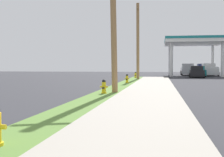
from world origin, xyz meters
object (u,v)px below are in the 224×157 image
object	(u,v)px
car_teal_by_far_pump	(198,72)
truck_navy_at_far_bay	(202,70)
truck_white_on_apron	(209,70)
fire_hydrant_second	(104,87)
utility_pole_midground	(113,17)
fire_hydrant_third	(127,79)
truck_silver_at_forecourt	(187,70)
utility_pole_background	(138,41)
car_black_by_near_pump	(196,72)
fire_hydrant_fourth	(135,75)

from	to	relation	value
car_teal_by_far_pump	truck_navy_at_far_bay	bearing A→B (deg)	79.31
truck_white_on_apron	fire_hydrant_second	bearing A→B (deg)	-107.38
utility_pole_midground	truck_navy_at_far_bay	xyz separation A→B (m)	(10.04, 40.14, -3.29)
fire_hydrant_second	truck_navy_at_far_bay	distance (m)	42.19
fire_hydrant_third	fire_hydrant_second	bearing A→B (deg)	-90.51
truck_silver_at_forecourt	truck_navy_at_far_bay	distance (m)	4.77
utility_pole_background	fire_hydrant_second	bearing A→B (deg)	-91.58
car_black_by_near_pump	truck_navy_at_far_bay	size ratio (longest dim) A/B	0.85
utility_pole_midground	truck_navy_at_far_bay	distance (m)	41.51
fire_hydrant_second	utility_pole_midground	size ratio (longest dim) A/B	0.09
fire_hydrant_fourth	car_teal_by_far_pump	bearing A→B (deg)	46.63
utility_pole_background	car_teal_by_far_pump	size ratio (longest dim) A/B	1.83
truck_silver_at_forecourt	fire_hydrant_third	bearing A→B (deg)	-105.33
fire_hydrant_third	car_teal_by_far_pump	distance (m)	21.60
fire_hydrant_second	truck_silver_at_forecourt	size ratio (longest dim) A/B	0.14
car_teal_by_far_pump	truck_navy_at_far_bay	xyz separation A→B (m)	(2.03, 10.74, 0.19)
car_black_by_near_pump	truck_silver_at_forecourt	distance (m)	10.51
truck_silver_at_forecourt	truck_navy_at_far_bay	bearing A→B (deg)	51.65
car_black_by_near_pump	truck_silver_at_forecourt	size ratio (longest dim) A/B	0.85
fire_hydrant_third	car_teal_by_far_pump	size ratio (longest dim) A/B	0.17
fire_hydrant_fourth	utility_pole_background	bearing A→B (deg)	-81.57
fire_hydrant_fourth	truck_silver_at_forecourt	size ratio (longest dim) A/B	0.14
fire_hydrant_third	utility_pole_midground	distance (m)	10.19
fire_hydrant_second	utility_pole_background	world-z (taller)	utility_pole_background
fire_hydrant_third	car_teal_by_far_pump	world-z (taller)	car_teal_by_far_pump
fire_hydrant_second	car_teal_by_far_pump	world-z (taller)	car_teal_by_far_pump
utility_pole_background	car_teal_by_far_pump	distance (m)	15.45
truck_navy_at_far_bay	utility_pole_background	bearing A→B (deg)	-112.96
car_teal_by_far_pump	truck_navy_at_far_bay	size ratio (longest dim) A/B	0.83
fire_hydrant_second	utility_pole_background	xyz separation A→B (m)	(0.48, 17.38, 3.87)
utility_pole_background	truck_white_on_apron	xyz separation A→B (m)	(10.15, 16.56, -3.40)
car_teal_by_far_pump	truck_silver_at_forecourt	distance (m)	7.07
fire_hydrant_second	car_black_by_near_pump	bearing A→B (deg)	73.68
truck_silver_at_forecourt	truck_navy_at_far_bay	world-z (taller)	same
utility_pole_midground	car_black_by_near_pump	world-z (taller)	utility_pole_midground
fire_hydrant_fourth	truck_navy_at_far_bay	bearing A→B (deg)	61.94
utility_pole_background	truck_navy_at_far_bay	world-z (taller)	utility_pole_background
fire_hydrant_fourth	utility_pole_background	xyz separation A→B (m)	(0.56, -3.78, 3.87)
car_black_by_near_pump	truck_navy_at_far_bay	distance (m)	14.49
utility_pole_midground	truck_white_on_apron	size ratio (longest dim) A/B	1.48
utility_pole_midground	truck_navy_at_far_bay	bearing A→B (deg)	75.96
car_black_by_near_pump	truck_white_on_apron	distance (m)	7.83
fire_hydrant_third	truck_white_on_apron	distance (m)	25.97
fire_hydrant_second	fire_hydrant_fourth	world-z (taller)	same
car_teal_by_far_pump	truck_white_on_apron	world-z (taller)	truck_white_on_apron
fire_hydrant_second	truck_navy_at_far_bay	xyz separation A→B (m)	(10.43, 40.88, 0.47)
fire_hydrant_fourth	truck_navy_at_far_bay	world-z (taller)	truck_navy_at_far_bay
utility_pole_background	truck_white_on_apron	size ratio (longest dim) A/B	1.52
car_black_by_near_pump	fire_hydrant_third	bearing A→B (deg)	-115.12
fire_hydrant_second	car_black_by_near_pump	xyz separation A→B (m)	(7.80, 26.64, 0.28)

